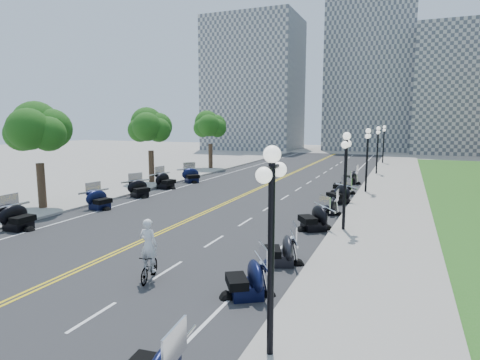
% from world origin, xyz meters
% --- Properties ---
extents(ground, '(160.00, 160.00, 0.00)m').
position_xyz_m(ground, '(0.00, 0.00, 0.00)').
color(ground, gray).
extents(road, '(16.00, 90.00, 0.01)m').
position_xyz_m(road, '(0.00, 10.00, 0.00)').
color(road, '#333335').
rests_on(road, ground).
extents(centerline_yellow_a, '(0.12, 90.00, 0.00)m').
position_xyz_m(centerline_yellow_a, '(-0.12, 10.00, 0.01)').
color(centerline_yellow_a, yellow).
rests_on(centerline_yellow_a, road).
extents(centerline_yellow_b, '(0.12, 90.00, 0.00)m').
position_xyz_m(centerline_yellow_b, '(0.12, 10.00, 0.01)').
color(centerline_yellow_b, yellow).
rests_on(centerline_yellow_b, road).
extents(edge_line_north, '(0.12, 90.00, 0.00)m').
position_xyz_m(edge_line_north, '(6.40, 10.00, 0.01)').
color(edge_line_north, white).
rests_on(edge_line_north, road).
extents(edge_line_south, '(0.12, 90.00, 0.00)m').
position_xyz_m(edge_line_south, '(-6.40, 10.00, 0.01)').
color(edge_line_south, white).
rests_on(edge_line_south, road).
extents(lane_dash_4, '(0.12, 2.00, 0.00)m').
position_xyz_m(lane_dash_4, '(3.20, -8.00, 0.01)').
color(lane_dash_4, white).
rests_on(lane_dash_4, road).
extents(lane_dash_5, '(0.12, 2.00, 0.00)m').
position_xyz_m(lane_dash_5, '(3.20, -4.00, 0.01)').
color(lane_dash_5, white).
rests_on(lane_dash_5, road).
extents(lane_dash_6, '(0.12, 2.00, 0.00)m').
position_xyz_m(lane_dash_6, '(3.20, 0.00, 0.01)').
color(lane_dash_6, white).
rests_on(lane_dash_6, road).
extents(lane_dash_7, '(0.12, 2.00, 0.00)m').
position_xyz_m(lane_dash_7, '(3.20, 4.00, 0.01)').
color(lane_dash_7, white).
rests_on(lane_dash_7, road).
extents(lane_dash_8, '(0.12, 2.00, 0.00)m').
position_xyz_m(lane_dash_8, '(3.20, 8.00, 0.01)').
color(lane_dash_8, white).
rests_on(lane_dash_8, road).
extents(lane_dash_9, '(0.12, 2.00, 0.00)m').
position_xyz_m(lane_dash_9, '(3.20, 12.00, 0.01)').
color(lane_dash_9, white).
rests_on(lane_dash_9, road).
extents(lane_dash_10, '(0.12, 2.00, 0.00)m').
position_xyz_m(lane_dash_10, '(3.20, 16.00, 0.01)').
color(lane_dash_10, white).
rests_on(lane_dash_10, road).
extents(lane_dash_11, '(0.12, 2.00, 0.00)m').
position_xyz_m(lane_dash_11, '(3.20, 20.00, 0.01)').
color(lane_dash_11, white).
rests_on(lane_dash_11, road).
extents(lane_dash_12, '(0.12, 2.00, 0.00)m').
position_xyz_m(lane_dash_12, '(3.20, 24.00, 0.01)').
color(lane_dash_12, white).
rests_on(lane_dash_12, road).
extents(lane_dash_13, '(0.12, 2.00, 0.00)m').
position_xyz_m(lane_dash_13, '(3.20, 28.00, 0.01)').
color(lane_dash_13, white).
rests_on(lane_dash_13, road).
extents(lane_dash_14, '(0.12, 2.00, 0.00)m').
position_xyz_m(lane_dash_14, '(3.20, 32.00, 0.01)').
color(lane_dash_14, white).
rests_on(lane_dash_14, road).
extents(lane_dash_15, '(0.12, 2.00, 0.00)m').
position_xyz_m(lane_dash_15, '(3.20, 36.00, 0.01)').
color(lane_dash_15, white).
rests_on(lane_dash_15, road).
extents(lane_dash_16, '(0.12, 2.00, 0.00)m').
position_xyz_m(lane_dash_16, '(3.20, 40.00, 0.01)').
color(lane_dash_16, white).
rests_on(lane_dash_16, road).
extents(lane_dash_17, '(0.12, 2.00, 0.00)m').
position_xyz_m(lane_dash_17, '(3.20, 44.00, 0.01)').
color(lane_dash_17, white).
rests_on(lane_dash_17, road).
extents(lane_dash_18, '(0.12, 2.00, 0.00)m').
position_xyz_m(lane_dash_18, '(3.20, 48.00, 0.01)').
color(lane_dash_18, white).
rests_on(lane_dash_18, road).
extents(lane_dash_19, '(0.12, 2.00, 0.00)m').
position_xyz_m(lane_dash_19, '(3.20, 52.00, 0.01)').
color(lane_dash_19, white).
rests_on(lane_dash_19, road).
extents(sidewalk_north, '(5.00, 90.00, 0.15)m').
position_xyz_m(sidewalk_north, '(10.50, 10.00, 0.07)').
color(sidewalk_north, '#9E9991').
rests_on(sidewalk_north, ground).
extents(sidewalk_south, '(5.00, 90.00, 0.15)m').
position_xyz_m(sidewalk_south, '(-10.50, 10.00, 0.07)').
color(sidewalk_south, '#9E9991').
rests_on(sidewalk_south, ground).
extents(distant_block_a, '(18.00, 14.00, 26.00)m').
position_xyz_m(distant_block_a, '(-18.00, 62.00, 13.00)').
color(distant_block_a, gray).
rests_on(distant_block_a, ground).
extents(distant_block_b, '(16.00, 12.00, 30.00)m').
position_xyz_m(distant_block_b, '(4.00, 68.00, 15.00)').
color(distant_block_b, gray).
rests_on(distant_block_b, ground).
extents(distant_block_c, '(20.00, 14.00, 22.00)m').
position_xyz_m(distant_block_c, '(22.00, 65.00, 11.00)').
color(distant_block_c, gray).
rests_on(distant_block_c, ground).
extents(street_lamp_1, '(0.50, 1.20, 4.90)m').
position_xyz_m(street_lamp_1, '(8.60, -8.00, 2.60)').
color(street_lamp_1, black).
rests_on(street_lamp_1, sidewalk_north).
extents(street_lamp_2, '(0.50, 1.20, 4.90)m').
position_xyz_m(street_lamp_2, '(8.60, 4.00, 2.60)').
color(street_lamp_2, black).
rests_on(street_lamp_2, sidewalk_north).
extents(street_lamp_3, '(0.50, 1.20, 4.90)m').
position_xyz_m(street_lamp_3, '(8.60, 16.00, 2.60)').
color(street_lamp_3, black).
rests_on(street_lamp_3, sidewalk_north).
extents(street_lamp_4, '(0.50, 1.20, 4.90)m').
position_xyz_m(street_lamp_4, '(8.60, 28.00, 2.60)').
color(street_lamp_4, black).
rests_on(street_lamp_4, sidewalk_north).
extents(street_lamp_5, '(0.50, 1.20, 4.90)m').
position_xyz_m(street_lamp_5, '(8.60, 40.00, 2.60)').
color(street_lamp_5, black).
rests_on(street_lamp_5, sidewalk_north).
extents(tree_2, '(4.80, 4.80, 9.20)m').
position_xyz_m(tree_2, '(-10.00, 2.00, 4.75)').
color(tree_2, '#235619').
rests_on(tree_2, sidewalk_south).
extents(tree_3, '(4.80, 4.80, 9.20)m').
position_xyz_m(tree_3, '(-10.00, 14.00, 4.75)').
color(tree_3, '#235619').
rests_on(tree_3, sidewalk_south).
extents(tree_4, '(4.80, 4.80, 9.20)m').
position_xyz_m(tree_4, '(-10.00, 26.00, 4.75)').
color(tree_4, '#235619').
rests_on(tree_4, sidewalk_south).
extents(motorcycle_n_4, '(2.70, 2.70, 1.37)m').
position_xyz_m(motorcycle_n_4, '(6.82, -5.02, 0.68)').
color(motorcycle_n_4, black).
rests_on(motorcycle_n_4, road).
extents(motorcycle_n_5, '(2.50, 2.50, 1.34)m').
position_xyz_m(motorcycle_n_5, '(6.98, -1.76, 0.67)').
color(motorcycle_n_5, black).
rests_on(motorcycle_n_5, road).
extents(motorcycle_n_6, '(2.95, 2.95, 1.48)m').
position_xyz_m(motorcycle_n_6, '(7.11, 3.78, 0.74)').
color(motorcycle_n_6, black).
rests_on(motorcycle_n_6, road).
extents(motorcycle_n_7, '(1.80, 1.80, 1.24)m').
position_xyz_m(motorcycle_n_7, '(7.17, 7.71, 0.62)').
color(motorcycle_n_7, black).
rests_on(motorcycle_n_7, road).
extents(motorcycle_n_8, '(2.95, 2.95, 1.46)m').
position_xyz_m(motorcycle_n_8, '(7.23, 11.32, 0.73)').
color(motorcycle_n_8, black).
rests_on(motorcycle_n_8, road).
extents(motorcycle_n_9, '(2.30, 2.30, 1.51)m').
position_xyz_m(motorcycle_n_9, '(6.92, 15.24, 0.76)').
color(motorcycle_n_9, black).
rests_on(motorcycle_n_9, road).
extents(motorcycle_n_10, '(2.09, 2.09, 1.40)m').
position_xyz_m(motorcycle_n_10, '(6.83, 20.64, 0.70)').
color(motorcycle_n_10, black).
rests_on(motorcycle_n_10, road).
extents(motorcycle_s_5, '(2.16, 2.16, 1.50)m').
position_xyz_m(motorcycle_s_5, '(-7.19, -2.03, 0.75)').
color(motorcycle_s_5, black).
rests_on(motorcycle_s_5, road).
extents(motorcycle_s_6, '(2.34, 2.34, 1.40)m').
position_xyz_m(motorcycle_s_6, '(-6.76, 3.54, 0.70)').
color(motorcycle_s_6, black).
rests_on(motorcycle_s_6, road).
extents(motorcycle_s_7, '(2.72, 2.72, 1.43)m').
position_xyz_m(motorcycle_s_7, '(-6.94, 8.00, 0.72)').
color(motorcycle_s_7, black).
rests_on(motorcycle_s_7, road).
extents(motorcycle_s_8, '(2.40, 2.40, 1.51)m').
position_xyz_m(motorcycle_s_8, '(-7.25, 12.02, 0.75)').
color(motorcycle_s_8, black).
rests_on(motorcycle_s_8, road).
extents(motorcycle_s_9, '(2.97, 2.97, 1.48)m').
position_xyz_m(motorcycle_s_9, '(-6.90, 15.89, 0.74)').
color(motorcycle_s_9, black).
rests_on(motorcycle_s_9, road).
extents(bicycle, '(0.89, 1.72, 0.99)m').
position_xyz_m(bicycle, '(3.13, -5.08, 0.50)').
color(bicycle, '#A51414').
rests_on(bicycle, road).
extents(cyclist_rider, '(0.70, 0.46, 1.91)m').
position_xyz_m(cyclist_rider, '(3.13, -5.08, 1.95)').
color(cyclist_rider, white).
rests_on(cyclist_rider, bicycle).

